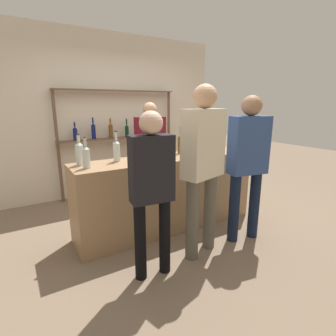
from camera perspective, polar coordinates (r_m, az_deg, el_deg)
name	(u,v)px	position (r m, az deg, el deg)	size (l,w,h in m)	color
ground_plane	(168,226)	(3.64, 0.00, -12.52)	(16.00, 16.00, 0.00)	#7A6651
bar_counter	(168,193)	(3.45, 0.00, -5.40)	(2.40, 0.55, 0.96)	#997551
back_wall	(115,116)	(4.96, -11.53, 11.12)	(4.00, 0.12, 2.80)	beige
back_shelf	(119,126)	(4.80, -10.66, 8.87)	(2.14, 0.18, 1.84)	brown
counter_bottle_0	(86,156)	(2.85, -17.40, 2.43)	(0.08, 0.08, 0.33)	silver
counter_bottle_1	(148,149)	(3.14, -4.37, 4.17)	(0.09, 0.09, 0.35)	black
counter_bottle_2	(181,143)	(3.56, 2.79, 5.41)	(0.08, 0.08, 0.36)	brown
counter_bottle_3	(117,150)	(3.10, -11.14, 3.87)	(0.08, 0.08, 0.36)	silver
counter_bottle_4	(79,153)	(3.02, -18.72, 3.15)	(0.08, 0.08, 0.34)	silver
wine_glass	(211,143)	(3.82, 9.38, 5.35)	(0.08, 0.08, 0.14)	silver
ice_bucket	(164,150)	(3.23, -0.82, 4.01)	(0.19, 0.19, 0.22)	black
customer_center	(203,160)	(2.71, 7.63, 1.85)	(0.52, 0.33, 1.80)	#575347
server_behind_counter	(150,147)	(4.06, -3.84, 4.49)	(0.46, 0.22, 1.63)	black
customer_right	(248,158)	(3.14, 16.99, 2.00)	(0.48, 0.28, 1.71)	#121C33
customer_left	(152,183)	(2.34, -3.53, -3.33)	(0.40, 0.21, 1.56)	black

